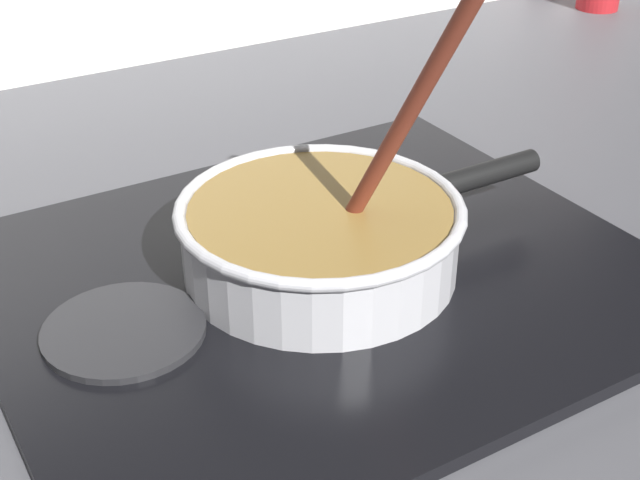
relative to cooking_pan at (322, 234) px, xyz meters
name	(u,v)px	position (x,y,z in m)	size (l,w,h in m)	color
ground	(366,433)	(-0.06, -0.16, -0.07)	(2.40, 1.60, 0.04)	#4C4C51
hob_plate	(320,276)	(0.00, 0.00, -0.04)	(0.56, 0.48, 0.01)	black
burner_ring	(320,266)	(0.00, 0.00, -0.03)	(0.18, 0.18, 0.01)	#592D0C
spare_burner	(124,330)	(-0.18, 0.00, -0.03)	(0.13, 0.13, 0.01)	#262628
cooking_pan	(322,234)	(0.00, 0.00, 0.00)	(0.36, 0.26, 0.30)	silver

